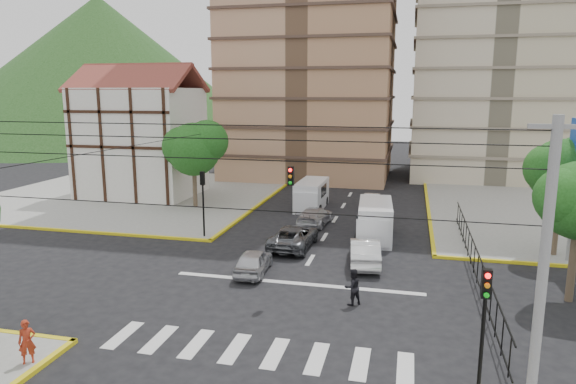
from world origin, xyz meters
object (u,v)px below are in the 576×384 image
(pedestrian_crosswalk, at_px, (352,287))
(pedestrian_sw_corner, at_px, (27,342))
(traffic_light_se, at_px, (484,315))
(traffic_light_nw, at_px, (203,193))
(van_left_lane, at_px, (311,196))
(car_silver_front_left, at_px, (253,261))
(van_right_lane, at_px, (375,222))
(car_white_front_right, at_px, (365,251))

(pedestrian_crosswalk, bearing_deg, pedestrian_sw_corner, -1.46)
(traffic_light_se, relative_size, traffic_light_nw, 1.00)
(traffic_light_se, distance_m, pedestrian_sw_corner, 15.56)
(traffic_light_nw, height_order, van_left_lane, traffic_light_nw)
(pedestrian_sw_corner, height_order, pedestrian_crosswalk, pedestrian_sw_corner)
(traffic_light_se, relative_size, car_silver_front_left, 1.13)
(van_right_lane, bearing_deg, car_white_front_right, -96.13)
(pedestrian_sw_corner, bearing_deg, pedestrian_crosswalk, -0.78)
(traffic_light_nw, height_order, van_right_lane, traffic_light_nw)
(pedestrian_crosswalk, bearing_deg, van_right_lane, -130.11)
(van_left_lane, distance_m, car_white_front_right, 14.24)
(van_right_lane, height_order, pedestrian_crosswalk, van_right_lane)
(traffic_light_se, bearing_deg, traffic_light_nw, 135.00)
(pedestrian_sw_corner, distance_m, pedestrian_crosswalk, 13.44)
(traffic_light_nw, bearing_deg, van_left_lane, 62.60)
(car_white_front_right, height_order, pedestrian_sw_corner, pedestrian_sw_corner)
(traffic_light_nw, distance_m, car_silver_front_left, 8.07)
(van_right_lane, distance_m, pedestrian_sw_corner, 22.03)
(car_silver_front_left, xyz_separation_m, car_white_front_right, (5.74, 2.84, 0.10))
(traffic_light_nw, xyz_separation_m, pedestrian_sw_corner, (0.23, -16.75, -2.16))
(car_silver_front_left, bearing_deg, van_left_lane, -94.22)
(van_left_lane, relative_size, pedestrian_crosswalk, 3.05)
(traffic_light_se, xyz_separation_m, van_left_lane, (-10.28, 25.86, -1.97))
(car_silver_front_left, height_order, pedestrian_sw_corner, pedestrian_sw_corner)
(car_white_front_right, relative_size, pedestrian_crosswalk, 2.70)
(van_left_lane, bearing_deg, pedestrian_crosswalk, -72.44)
(traffic_light_se, height_order, van_right_lane, traffic_light_se)
(van_right_lane, xyz_separation_m, van_left_lane, (-5.83, 7.87, -0.06))
(car_silver_front_left, bearing_deg, car_white_front_right, -157.55)
(van_left_lane, height_order, car_white_front_right, van_left_lane)
(traffic_light_nw, bearing_deg, pedestrian_crosswalk, -38.23)
(traffic_light_nw, bearing_deg, traffic_light_se, -45.00)
(car_silver_front_left, relative_size, pedestrian_crosswalk, 2.26)
(van_right_lane, bearing_deg, car_silver_front_left, -130.45)
(car_white_front_right, xyz_separation_m, pedestrian_sw_corner, (-10.72, -13.94, 0.19))
(traffic_light_nw, distance_m, car_white_front_right, 11.55)
(traffic_light_se, xyz_separation_m, pedestrian_crosswalk, (-4.69, 7.01, -2.25))
(pedestrian_sw_corner, xyz_separation_m, pedestrian_crosswalk, (10.67, 8.16, -0.10))
(van_right_lane, relative_size, car_silver_front_left, 1.44)
(van_right_lane, height_order, pedestrian_sw_corner, van_right_lane)
(traffic_light_se, height_order, pedestrian_crosswalk, traffic_light_se)
(car_white_front_right, bearing_deg, van_right_lane, -99.35)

